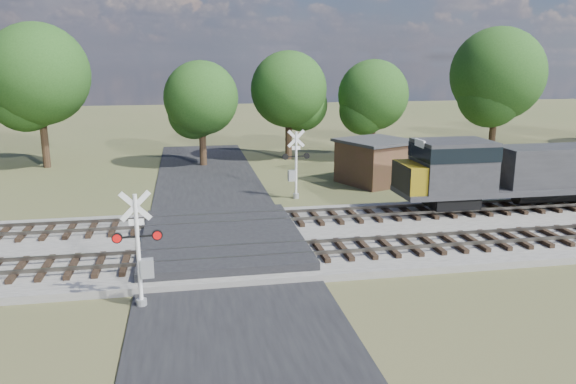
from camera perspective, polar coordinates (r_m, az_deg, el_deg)
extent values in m
plane|color=#45502B|center=(25.32, -6.64, -5.81)|extent=(160.00, 160.00, 0.00)
cube|color=gray|center=(28.13, 14.09, -3.83)|extent=(140.00, 10.00, 0.30)
cube|color=black|center=(25.31, -6.64, -5.73)|extent=(7.00, 60.00, 0.08)
cube|color=#262628|center=(25.69, -6.73, -4.79)|extent=(7.00, 9.00, 0.62)
cube|color=black|center=(23.52, -1.43, -6.26)|extent=(44.00, 2.60, 0.18)
cube|color=#544F48|center=(25.27, 17.13, -5.06)|extent=(140.00, 0.08, 0.15)
cube|color=#544F48|center=(26.48, 15.72, -4.11)|extent=(140.00, 0.08, 0.15)
cube|color=black|center=(28.23, -3.02, -2.86)|extent=(44.00, 2.60, 0.18)
cube|color=#544F48|center=(29.58, 12.72, -2.08)|extent=(140.00, 0.08, 0.15)
cube|color=#544F48|center=(30.85, 11.69, -1.38)|extent=(140.00, 0.08, 0.15)
cylinder|color=silver|center=(19.54, -14.96, -5.92)|extent=(0.14, 0.14, 3.99)
cylinder|color=#929497|center=(20.22, -14.64, -10.87)|extent=(0.36, 0.36, 0.30)
cube|color=silver|center=(19.08, -15.25, -1.39)|extent=(1.05, 0.11, 1.05)
cube|color=silver|center=(19.08, -15.25, -1.39)|extent=(1.05, 0.11, 1.05)
cube|color=silver|center=(19.23, -15.15, -2.97)|extent=(0.50, 0.06, 0.22)
cube|color=black|center=(19.37, -15.06, -4.39)|extent=(1.60, 0.17, 0.06)
cylinder|color=red|center=(19.40, -16.98, -4.49)|extent=(0.37, 0.12, 0.36)
cylinder|color=red|center=(19.37, -13.14, -4.28)|extent=(0.37, 0.12, 0.36)
cube|color=#929497|center=(19.74, -14.13, -7.52)|extent=(0.47, 0.33, 0.65)
cylinder|color=silver|center=(33.65, 0.82, 2.71)|extent=(0.14, 0.14, 4.06)
cylinder|color=#929497|center=(34.05, 0.81, -0.39)|extent=(0.37, 0.37, 0.30)
cube|color=silver|center=(33.38, 0.83, 5.45)|extent=(1.06, 0.12, 1.06)
cube|color=silver|center=(33.38, 0.83, 5.45)|extent=(1.06, 0.12, 1.06)
cube|color=silver|center=(33.47, 0.83, 4.50)|extent=(0.51, 0.07, 0.22)
cube|color=black|center=(33.55, 0.83, 3.65)|extent=(1.62, 0.18, 0.06)
cylinder|color=red|center=(33.73, 1.91, 3.69)|extent=(0.37, 0.13, 0.37)
cylinder|color=red|center=(33.38, -0.27, 3.60)|extent=(0.37, 0.13, 0.37)
cube|color=#929497|center=(33.71, 0.40, 1.67)|extent=(0.48, 0.34, 0.66)
cube|color=#47341E|center=(38.40, 8.88, 2.94)|extent=(5.22, 5.22, 2.78)
cube|color=#313133|center=(38.16, 8.96, 5.14)|extent=(5.74, 5.74, 0.20)
cylinder|color=black|center=(47.12, -23.55, 5.57)|extent=(0.56, 0.56, 5.46)
sphere|color=#1B3E13|center=(46.80, -24.06, 10.87)|extent=(7.65, 7.65, 7.65)
cylinder|color=black|center=(44.44, -8.66, 5.22)|extent=(0.56, 0.56, 4.07)
sphere|color=#1B3E13|center=(44.10, -8.82, 9.42)|extent=(5.70, 5.70, 5.70)
cylinder|color=black|center=(46.97, 0.06, 6.05)|extent=(0.56, 0.56, 4.45)
sphere|color=#1B3E13|center=(46.64, 0.06, 10.40)|extent=(6.23, 6.23, 6.23)
cylinder|color=black|center=(47.31, 8.52, 5.75)|extent=(0.56, 0.56, 4.11)
sphere|color=#1B3E13|center=(46.98, 8.66, 9.72)|extent=(5.75, 5.75, 5.75)
cylinder|color=black|center=(49.62, 20.10, 6.18)|extent=(0.56, 0.56, 5.39)
sphere|color=#1B3E13|center=(49.31, 20.51, 11.14)|extent=(7.54, 7.54, 7.54)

